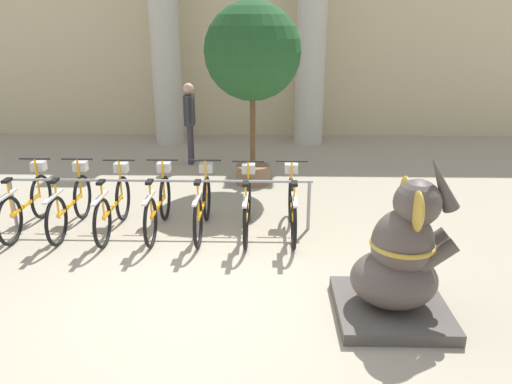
{
  "coord_description": "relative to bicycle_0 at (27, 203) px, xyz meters",
  "views": [
    {
      "loc": [
        0.74,
        -4.96,
        2.95
      ],
      "look_at": [
        0.6,
        0.74,
        1.0
      ],
      "focal_mm": 35.0,
      "sensor_mm": 36.0,
      "label": 1
    }
  ],
  "objects": [
    {
      "name": "bicycle_3",
      "position": [
        1.96,
        -0.02,
        0.0
      ],
      "size": [
        0.48,
        1.71,
        0.98
      ],
      "color": "black",
      "rests_on": "ground_plane"
    },
    {
      "name": "bicycle_4",
      "position": [
        2.61,
        -0.02,
        0.0
      ],
      "size": [
        0.48,
        1.71,
        0.98
      ],
      "color": "black",
      "rests_on": "ground_plane"
    },
    {
      "name": "person_pedestrian",
      "position": [
        1.88,
        3.71,
        0.64
      ],
      "size": [
        0.23,
        0.47,
        1.74
      ],
      "color": "#383342",
      "rests_on": "ground_plane"
    },
    {
      "name": "bicycle_6",
      "position": [
        3.92,
        -0.04,
        0.0
      ],
      "size": [
        0.48,
        1.71,
        0.98
      ],
      "color": "black",
      "rests_on": "ground_plane"
    },
    {
      "name": "elephant_statue",
      "position": [
        4.92,
        -2.19,
        0.19
      ],
      "size": [
        1.16,
        1.16,
        1.77
      ],
      "color": "#4C4742",
      "rests_on": "ground_plane"
    },
    {
      "name": "building_facade",
      "position": [
        2.81,
        6.73,
        2.59
      ],
      "size": [
        20.0,
        0.2,
        6.0
      ],
      "color": "#C6B78E",
      "rests_on": "ground_plane"
    },
    {
      "name": "bike_rack",
      "position": [
        1.96,
        0.08,
        0.21
      ],
      "size": [
        4.52,
        0.05,
        0.77
      ],
      "color": "gray",
      "rests_on": "ground_plane"
    },
    {
      "name": "bicycle_0",
      "position": [
        0.0,
        0.0,
        0.0
      ],
      "size": [
        0.48,
        1.71,
        0.98
      ],
      "color": "black",
      "rests_on": "ground_plane"
    },
    {
      "name": "bicycle_2",
      "position": [
        1.31,
        -0.05,
        0.0
      ],
      "size": [
        0.48,
        1.71,
        0.98
      ],
      "color": "black",
      "rests_on": "ground_plane"
    },
    {
      "name": "bicycle_1",
      "position": [
        0.65,
        0.0,
        0.0
      ],
      "size": [
        0.48,
        1.71,
        0.98
      ],
      "color": "black",
      "rests_on": "ground_plane"
    },
    {
      "name": "column_right",
      "position": [
        4.58,
        5.73,
        2.22
      ],
      "size": [
        0.9,
        0.9,
        5.16
      ],
      "color": "#BCB7A8",
      "rests_on": "ground_plane"
    },
    {
      "name": "ground_plane",
      "position": [
        2.81,
        -1.87,
        -0.41
      ],
      "size": [
        60.0,
        60.0,
        0.0
      ],
      "primitive_type": "plane",
      "color": "#9E937F"
    },
    {
      "name": "bicycle_5",
      "position": [
        3.26,
        -0.06,
        0.0
      ],
      "size": [
        0.48,
        1.71,
        0.98
      ],
      "color": "black",
      "rests_on": "ground_plane"
    },
    {
      "name": "potted_tree",
      "position": [
        3.27,
        2.33,
        1.98
      ],
      "size": [
        1.74,
        1.74,
        3.32
      ],
      "color": "brown",
      "rests_on": "ground_plane"
    },
    {
      "name": "column_left",
      "position": [
        1.04,
        5.73,
        2.22
      ],
      "size": [
        0.9,
        0.9,
        5.16
      ],
      "color": "#BCB7A8",
      "rests_on": "ground_plane"
    }
  ]
}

